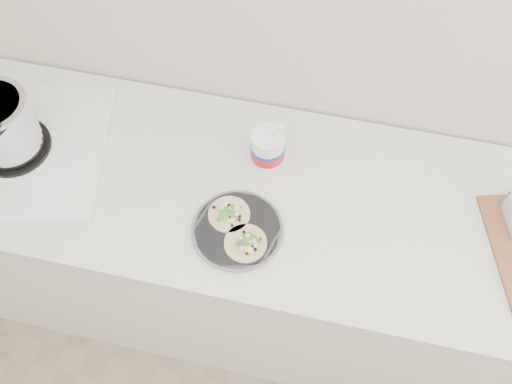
# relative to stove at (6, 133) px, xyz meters

# --- Properties ---
(counter) EXTENTS (2.44, 0.66, 0.90)m
(counter) POSITION_rel_stove_xyz_m (0.80, 0.03, -0.53)
(counter) COLOR silver
(counter) RESTS_ON ground
(stove) EXTENTS (0.63, 0.60, 0.26)m
(stove) POSITION_rel_stove_xyz_m (0.00, 0.00, 0.00)
(stove) COLOR silver
(stove) RESTS_ON counter
(taco_plate) EXTENTS (0.25, 0.25, 0.04)m
(taco_plate) POSITION_rel_stove_xyz_m (0.71, -0.12, -0.07)
(taco_plate) COLOR #56565C
(taco_plate) RESTS_ON counter
(tub) EXTENTS (0.10, 0.10, 0.22)m
(tub) POSITION_rel_stove_xyz_m (0.75, 0.13, -0.02)
(tub) COLOR white
(tub) RESTS_ON counter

